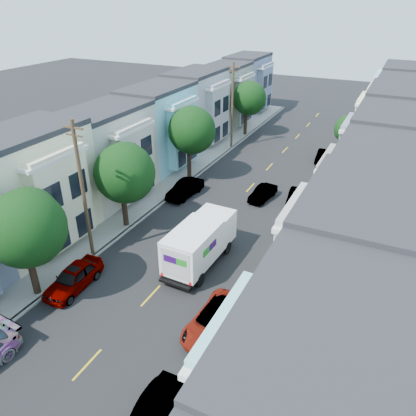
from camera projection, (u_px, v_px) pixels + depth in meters
ground at (151, 296)px, 25.74m from camera, size 160.00×160.00×0.00m
road_slab at (239, 200)px, 37.66m from camera, size 12.00×70.00×0.02m
curb_left at (182, 187)px, 39.95m from camera, size 0.30×70.00×0.15m
curb_right at (304, 213)px, 35.30m from camera, size 0.30×70.00×0.15m
sidewalk_left at (171, 185)px, 40.45m from camera, size 2.60×70.00×0.15m
sidewalk_right at (319, 216)px, 34.80m from camera, size 2.60×70.00×0.15m
centerline at (239, 200)px, 37.66m from camera, size 0.12×70.00×0.01m
townhouse_row_left at (139, 179)px, 41.95m from camera, size 5.00×70.00×8.50m
townhouse_row_right at (365, 227)px, 33.37m from camera, size 5.00×70.00×8.50m
tree_b at (25, 229)px, 23.48m from camera, size 4.64×4.64×7.28m
tree_c at (124, 173)px, 31.10m from camera, size 4.70×4.70×7.15m
tree_d at (191, 130)px, 39.72m from camera, size 4.70×4.70×7.47m
tree_e at (249, 98)px, 52.46m from camera, size 4.35×4.35×7.14m
tree_far_r at (347, 130)px, 44.62m from camera, size 2.97×2.97×5.20m
utility_pole_near at (83, 192)px, 27.33m from camera, size 1.60×0.26×10.00m
utility_pole_far at (232, 106)px, 47.99m from camera, size 1.60×0.26×10.00m
fedex_truck at (200, 242)px, 28.02m from camera, size 2.57×6.67×3.20m
lead_sedan at (263, 193)px, 37.49m from camera, size 1.81×3.82×1.22m
parked_left_c at (74, 278)px, 26.11m from camera, size 2.05×4.83×1.54m
parked_left_d at (185, 189)px, 38.03m from camera, size 1.96×4.52×1.46m
parked_right_a at (153, 415)px, 17.76m from camera, size 1.48×4.10×1.36m
parked_right_b at (215, 320)px, 22.85m from camera, size 2.55×5.10×1.39m
parked_right_c at (296, 198)px, 36.66m from camera, size 1.68×3.81×1.23m
parked_right_d at (323, 156)px, 46.00m from camera, size 1.46×3.73×1.22m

